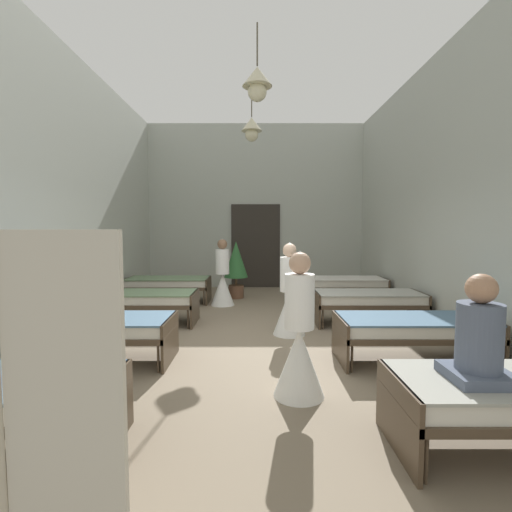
# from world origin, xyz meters

# --- Properties ---
(ground_plane) EXTENTS (6.73, 10.78, 0.10)m
(ground_plane) POSITION_xyz_m (0.00, 0.00, -0.05)
(ground_plane) COLOR #7A6B56
(room_shell) EXTENTS (6.53, 10.38, 4.68)m
(room_shell) POSITION_xyz_m (0.00, 1.28, 2.35)
(room_shell) COLOR #B2B7AD
(room_shell) RESTS_ON ground
(bed_left_row_1) EXTENTS (1.90, 0.84, 0.57)m
(bed_left_row_1) POSITION_xyz_m (-2.02, -0.95, 0.44)
(bed_left_row_1) COLOR #473828
(bed_left_row_1) RESTS_ON ground
(bed_right_row_1) EXTENTS (1.90, 0.84, 0.57)m
(bed_right_row_1) POSITION_xyz_m (2.02, -0.95, 0.44)
(bed_right_row_1) COLOR #473828
(bed_right_row_1) RESTS_ON ground
(bed_left_row_2) EXTENTS (1.90, 0.84, 0.57)m
(bed_left_row_2) POSITION_xyz_m (-2.02, 0.95, 0.44)
(bed_left_row_2) COLOR #473828
(bed_left_row_2) RESTS_ON ground
(bed_right_row_2) EXTENTS (1.90, 0.84, 0.57)m
(bed_right_row_2) POSITION_xyz_m (2.02, 0.95, 0.44)
(bed_right_row_2) COLOR #473828
(bed_right_row_2) RESTS_ON ground
(bed_left_row_3) EXTENTS (1.90, 0.84, 0.57)m
(bed_left_row_3) POSITION_xyz_m (-2.02, 2.85, 0.44)
(bed_left_row_3) COLOR #473828
(bed_left_row_3) RESTS_ON ground
(bed_right_row_3) EXTENTS (1.90, 0.84, 0.57)m
(bed_right_row_3) POSITION_xyz_m (2.02, 2.85, 0.44)
(bed_right_row_3) COLOR #473828
(bed_right_row_3) RESTS_ON ground
(nurse_near_aisle) EXTENTS (0.52, 0.52, 1.49)m
(nurse_near_aisle) POSITION_xyz_m (0.54, 0.27, 0.53)
(nurse_near_aisle) COLOR white
(nurse_near_aisle) RESTS_ON ground
(nurse_mid_aisle) EXTENTS (0.52, 0.52, 1.49)m
(nurse_mid_aisle) POSITION_xyz_m (-0.73, 2.54, 0.53)
(nurse_mid_aisle) COLOR white
(nurse_mid_aisle) RESTS_ON ground
(nurse_far_aisle) EXTENTS (0.52, 0.52, 1.49)m
(nurse_far_aisle) POSITION_xyz_m (0.45, -1.91, 0.53)
(nurse_far_aisle) COLOR white
(nurse_far_aisle) RESTS_ON ground
(patient_seated_primary) EXTENTS (0.44, 0.44, 0.80)m
(patient_seated_primary) POSITION_xyz_m (1.67, -2.88, 0.87)
(patient_seated_primary) COLOR #515B70
(patient_seated_primary) RESTS_ON bed_right_row_0
(potted_plant) EXTENTS (0.58, 0.58, 1.40)m
(potted_plant) POSITION_xyz_m (-0.48, 3.40, 0.85)
(potted_plant) COLOR brown
(potted_plant) RESTS_ON ground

